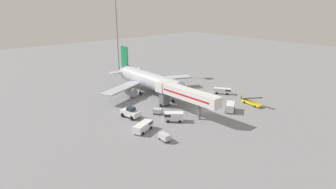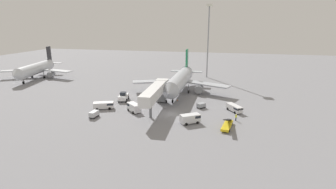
{
  "view_description": "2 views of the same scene",
  "coord_description": "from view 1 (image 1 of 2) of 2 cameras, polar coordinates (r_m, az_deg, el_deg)",
  "views": [
    {
      "loc": [
        -53.45,
        -48.45,
        28.14
      ],
      "look_at": [
        -2.92,
        10.53,
        2.68
      ],
      "focal_mm": 30.34,
      "sensor_mm": 36.0,
      "label": 1
    },
    {
      "loc": [
        13.66,
        -62.81,
        23.28
      ],
      "look_at": [
        -3.7,
        12.12,
        1.9
      ],
      "focal_mm": 27.66,
      "sensor_mm": 36.0,
      "label": 2
    }
  ],
  "objects": [
    {
      "name": "ground_crew_worker_foreground",
      "position": [
        88.73,
        14.54,
        -0.28
      ],
      "size": [
        0.49,
        0.49,
        1.84
      ],
      "color": "#1E2333",
      "rests_on": "ground"
    },
    {
      "name": "jet_bridge",
      "position": [
        74.01,
        2.97,
        0.13
      ],
      "size": [
        3.9,
        20.94,
        7.02
      ],
      "color": "silver",
      "rests_on": "ground"
    },
    {
      "name": "baggage_cart_far_center",
      "position": [
        60.8,
        -0.75,
        -8.49
      ],
      "size": [
        1.6,
        2.88,
        1.6
      ],
      "color": "#38383D",
      "rests_on": "ground"
    },
    {
      "name": "airplane_at_gate",
      "position": [
        90.16,
        -3.93,
        2.89
      ],
      "size": [
        34.08,
        35.48,
        13.62
      ],
      "color": "#B7BCC6",
      "rests_on": "ground"
    },
    {
      "name": "ground_plane",
      "position": [
        77.44,
        6.74,
        -3.29
      ],
      "size": [
        300.0,
        300.0,
        0.0
      ],
      "primitive_type": "plane",
      "color": "gray"
    },
    {
      "name": "baggage_cart_mid_left",
      "position": [
        74.43,
        -2.1,
        -3.37
      ],
      "size": [
        2.42,
        2.66,
        1.54
      ],
      "color": "#38383D",
      "rests_on": "ground"
    },
    {
      "name": "safety_cone_alpha",
      "position": [
        85.05,
        0.31,
        -0.96
      ],
      "size": [
        0.39,
        0.39,
        0.59
      ],
      "color": "black",
      "rests_on": "ground"
    },
    {
      "name": "service_van_rear_right",
      "position": [
        78.24,
        12.41,
        -2.38
      ],
      "size": [
        5.03,
        4.32,
        2.22
      ],
      "color": "white",
      "rests_on": "ground"
    },
    {
      "name": "service_van_near_center",
      "position": [
        70.04,
        1.09,
        -4.38
      ],
      "size": [
        4.78,
        4.56,
        2.29
      ],
      "color": "white",
      "rests_on": "ground"
    },
    {
      "name": "service_van_outer_left",
      "position": [
        65.26,
        -4.98,
        -6.38
      ],
      "size": [
        5.83,
        3.94,
        1.93
      ],
      "color": "white",
      "rests_on": "ground"
    },
    {
      "name": "belt_loader_truck",
      "position": [
        84.56,
        16.48,
        -1.52
      ],
      "size": [
        2.78,
        6.76,
        3.16
      ],
      "color": "yellow",
      "rests_on": "ground"
    },
    {
      "name": "baggage_cart_outer_right",
      "position": [
        86.53,
        6.6,
        -0.39
      ],
      "size": [
        2.62,
        2.69,
        1.45
      ],
      "color": "#38383D",
      "rests_on": "ground"
    },
    {
      "name": "pushback_tug",
      "position": [
        72.92,
        -7.54,
        -3.62
      ],
      "size": [
        3.46,
        5.52,
        2.76
      ],
      "color": "white",
      "rests_on": "ground"
    },
    {
      "name": "apron_light_mast",
      "position": [
        115.12,
        -10.32,
        14.19
      ],
      "size": [
        2.4,
        2.4,
        30.75
      ],
      "color": "#93969B",
      "rests_on": "ground"
    },
    {
      "name": "service_van_far_left",
      "position": [
        92.41,
        10.96,
        0.78
      ],
      "size": [
        4.54,
        5.45,
        1.84
      ],
      "color": "white",
      "rests_on": "ground"
    }
  ]
}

